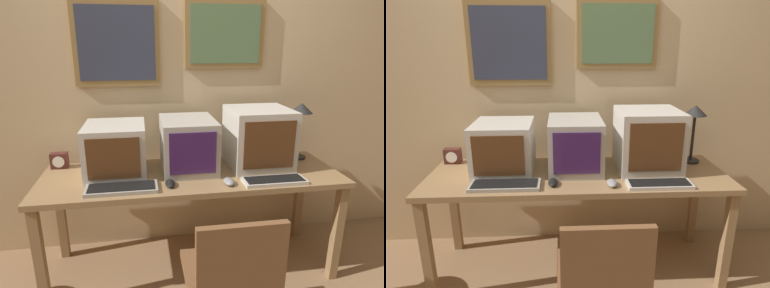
% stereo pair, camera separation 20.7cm
% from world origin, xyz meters
% --- Properties ---
extents(wall_back, '(8.00, 0.08, 2.60)m').
position_xyz_m(wall_back, '(-0.00, 1.15, 1.30)').
color(wall_back, '#D1B284').
rests_on(wall_back, ground_plane).
extents(desk, '(1.96, 0.63, 0.73)m').
position_xyz_m(desk, '(0.00, 0.72, 0.65)').
color(desk, '#99754C').
rests_on(desk, ground_plane).
extents(monitor_left, '(0.38, 0.41, 0.33)m').
position_xyz_m(monitor_left, '(-0.49, 0.80, 0.89)').
color(monitor_left, beige).
rests_on(monitor_left, desk).
extents(monitor_center, '(0.35, 0.44, 0.35)m').
position_xyz_m(monitor_center, '(-0.01, 0.81, 0.90)').
color(monitor_center, '#B7B2A8').
rests_on(monitor_center, desk).
extents(monitor_right, '(0.41, 0.41, 0.41)m').
position_xyz_m(monitor_right, '(0.47, 0.79, 0.93)').
color(monitor_right, beige).
rests_on(monitor_right, desk).
extents(keyboard_main, '(0.42, 0.16, 0.03)m').
position_xyz_m(keyboard_main, '(-0.45, 0.52, 0.74)').
color(keyboard_main, '#A8A399').
rests_on(keyboard_main, desk).
extents(keyboard_side, '(0.39, 0.14, 0.03)m').
position_xyz_m(keyboard_side, '(0.48, 0.49, 0.74)').
color(keyboard_side, beige).
rests_on(keyboard_side, desk).
extents(mouse_near_keyboard, '(0.06, 0.11, 0.03)m').
position_xyz_m(mouse_near_keyboard, '(-0.16, 0.54, 0.74)').
color(mouse_near_keyboard, black).
rests_on(mouse_near_keyboard, desk).
extents(mouse_far_corner, '(0.06, 0.11, 0.04)m').
position_xyz_m(mouse_far_corner, '(0.20, 0.51, 0.74)').
color(mouse_far_corner, gray).
rests_on(mouse_far_corner, desk).
extents(desk_clock, '(0.11, 0.07, 0.11)m').
position_xyz_m(desk_clock, '(-0.89, 0.96, 0.78)').
color(desk_clock, '#4C231E').
rests_on(desk_clock, desk).
extents(desk_lamp, '(0.16, 0.16, 0.42)m').
position_xyz_m(desk_lamp, '(0.83, 0.90, 1.05)').
color(desk_lamp, black).
rests_on(desk_lamp, desk).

